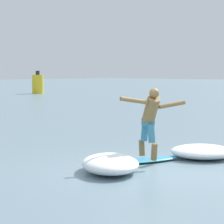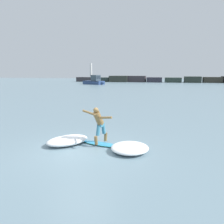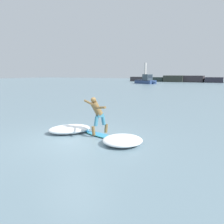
{
  "view_description": "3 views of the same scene",
  "coord_description": "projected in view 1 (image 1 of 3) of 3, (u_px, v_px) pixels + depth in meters",
  "views": [
    {
      "loc": [
        -8.18,
        -6.66,
        2.0
      ],
      "look_at": [
        0.23,
        1.64,
        1.08
      ],
      "focal_mm": 85.0,
      "sensor_mm": 36.0,
      "label": 1
    },
    {
      "loc": [
        2.93,
        -7.62,
        3.01
      ],
      "look_at": [
        0.69,
        2.49,
        1.13
      ],
      "focal_mm": 35.0,
      "sensor_mm": 36.0,
      "label": 2
    },
    {
      "loc": [
        5.17,
        -6.6,
        2.56
      ],
      "look_at": [
        0.5,
        2.06,
        0.82
      ],
      "focal_mm": 35.0,
      "sensor_mm": 36.0,
      "label": 3
    }
  ],
  "objects": [
    {
      "name": "surfer",
      "position": [
        150.0,
        117.0,
        11.45
      ],
      "size": [
        1.42,
        0.99,
        1.55
      ],
      "color": "brown",
      "rests_on": "surfboard"
    },
    {
      "name": "ground_plane",
      "position": [
        162.0,
        171.0,
        10.63
      ],
      "size": [
        200.0,
        200.0,
        0.0
      ],
      "primitive_type": "plane",
      "color": "slate"
    },
    {
      "name": "surfboard",
      "position": [
        147.0,
        160.0,
        11.62
      ],
      "size": [
        1.89,
        0.87,
        0.23
      ],
      "color": "#3697CC",
      "rests_on": "ground"
    },
    {
      "name": "wave_foam_at_tail",
      "position": [
        202.0,
        151.0,
        12.17
      ],
      "size": [
        1.9,
        1.93,
        0.3
      ],
      "color": "white",
      "rests_on": "ground"
    },
    {
      "name": "wave_foam_at_nose",
      "position": [
        110.0,
        164.0,
        10.46
      ],
      "size": [
        2.04,
        2.1,
        0.34
      ],
      "color": "white",
      "rests_on": "ground"
    },
    {
      "name": "channel_marker_buoy",
      "position": [
        38.0,
        84.0,
        47.05
      ],
      "size": [
        1.0,
        1.0,
        2.03
      ],
      "color": "yellow",
      "rests_on": "ground"
    }
  ]
}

